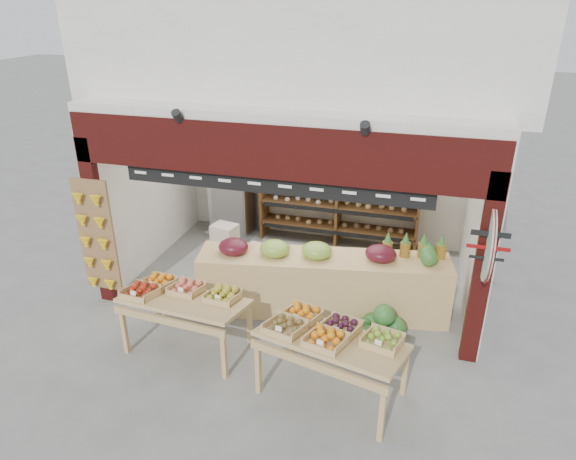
# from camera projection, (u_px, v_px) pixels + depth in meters

# --- Properties ---
(ground) EXTENTS (60.00, 60.00, 0.00)m
(ground) POSITION_uv_depth(u_px,v_px,m) (291.00, 290.00, 8.51)
(ground) COLOR slate
(ground) RESTS_ON ground
(shop_structure) EXTENTS (6.36, 5.12, 5.40)m
(shop_structure) POSITION_uv_depth(u_px,v_px,m) (319.00, 31.00, 8.29)
(shop_structure) COLOR white
(shop_structure) RESTS_ON ground
(banana_board) EXTENTS (0.60, 0.15, 1.80)m
(banana_board) POSITION_uv_depth(u_px,v_px,m) (96.00, 239.00, 7.70)
(banana_board) COLOR brown
(banana_board) RESTS_ON ground
(gift_sign) EXTENTS (0.04, 0.93, 0.92)m
(gift_sign) POSITION_uv_depth(u_px,v_px,m) (489.00, 245.00, 6.09)
(gift_sign) COLOR #ADDAC6
(gift_sign) RESTS_ON ground
(back_shelving) EXTENTS (3.04, 0.50, 1.87)m
(back_shelving) POSITION_uv_depth(u_px,v_px,m) (339.00, 189.00, 9.65)
(back_shelving) COLOR brown
(back_shelving) RESTS_ON ground
(refrigerator) EXTENTS (0.84, 0.84, 2.02)m
(refrigerator) POSITION_uv_depth(u_px,v_px,m) (235.00, 187.00, 10.09)
(refrigerator) COLOR #B7B9BE
(refrigerator) RESTS_ON ground
(cardboard_stack) EXTENTS (1.10, 0.80, 0.74)m
(cardboard_stack) POSITION_uv_depth(u_px,v_px,m) (236.00, 250.00, 9.22)
(cardboard_stack) COLOR silver
(cardboard_stack) RESTS_ON ground
(mid_counter) EXTENTS (3.80, 1.36, 1.16)m
(mid_counter) POSITION_uv_depth(u_px,v_px,m) (322.00, 282.00, 7.74)
(mid_counter) COLOR tan
(mid_counter) RESTS_ON ground
(display_table_left) EXTENTS (1.67, 1.01, 1.02)m
(display_table_left) POSITION_uv_depth(u_px,v_px,m) (180.00, 295.00, 6.89)
(display_table_left) COLOR tan
(display_table_left) RESTS_ON ground
(display_table_right) EXTENTS (1.85, 1.29, 1.06)m
(display_table_right) POSITION_uv_depth(u_px,v_px,m) (329.00, 334.00, 6.01)
(display_table_right) COLOR tan
(display_table_right) RESTS_ON ground
(watermelon_pile) EXTENTS (0.75, 0.75, 0.59)m
(watermelon_pile) POSITION_uv_depth(u_px,v_px,m) (380.00, 330.00, 7.15)
(watermelon_pile) COLOR #194C1E
(watermelon_pile) RESTS_ON ground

